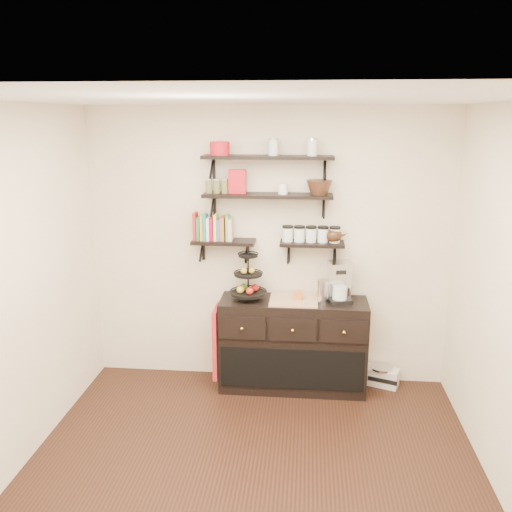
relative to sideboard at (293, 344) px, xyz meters
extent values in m
plane|color=black|center=(-0.26, -1.51, -0.45)|extent=(3.50, 3.50, 0.00)
cube|color=white|center=(-0.26, -1.51, 2.25)|extent=(3.50, 3.50, 0.02)
cube|color=white|center=(-0.26, 0.24, 0.90)|extent=(3.50, 0.02, 2.70)
cube|color=black|center=(-0.26, 0.10, 1.78)|extent=(1.20, 0.27, 0.03)
cube|color=black|center=(-0.78, 0.22, 1.67)|extent=(0.02, 0.03, 0.20)
cube|color=black|center=(0.26, 0.22, 1.67)|extent=(0.02, 0.03, 0.20)
cube|color=black|center=(-0.26, 0.10, 1.43)|extent=(1.20, 0.27, 0.03)
cube|color=black|center=(-0.78, 0.22, 1.32)|extent=(0.02, 0.03, 0.20)
cube|color=black|center=(0.26, 0.22, 1.32)|extent=(0.02, 0.03, 0.20)
cube|color=black|center=(-0.68, 0.11, 0.98)|extent=(0.60, 0.25, 0.03)
cube|color=black|center=(-0.90, 0.22, 0.87)|extent=(0.02, 0.03, 0.20)
cube|color=black|center=(-0.46, 0.22, 0.87)|extent=(0.03, 0.03, 0.20)
cube|color=black|center=(0.16, 0.11, 0.98)|extent=(0.60, 0.25, 0.03)
cube|color=black|center=(-0.06, 0.22, 0.87)|extent=(0.03, 0.03, 0.20)
cube|color=black|center=(0.38, 0.22, 0.87)|extent=(0.02, 0.03, 0.20)
cube|color=#A51B1F|center=(-0.94, 0.12, 1.10)|extent=(0.02, 0.15, 0.20)
cube|color=#2A6A3A|center=(-0.91, 0.12, 1.12)|extent=(0.03, 0.15, 0.24)
cube|color=gold|center=(-0.87, 0.12, 1.10)|extent=(0.04, 0.15, 0.21)
cube|color=teal|center=(-0.83, 0.12, 1.12)|extent=(0.03, 0.15, 0.25)
cube|color=#F6E5CA|center=(-0.80, 0.12, 1.11)|extent=(0.03, 0.15, 0.22)
cube|color=maroon|center=(-0.76, 0.12, 1.13)|extent=(0.04, 0.15, 0.26)
cube|color=#F0EE3E|center=(-0.72, 0.12, 1.11)|extent=(0.03, 0.15, 0.23)
cube|color=#365390|center=(-0.68, 0.12, 1.10)|extent=(0.03, 0.15, 0.20)
cube|color=#A05737|center=(-0.64, 0.12, 1.12)|extent=(0.04, 0.15, 0.24)
cube|color=#4FAC52|center=(-0.60, 0.12, 1.10)|extent=(0.03, 0.15, 0.21)
cube|color=#CEB099|center=(-0.57, 0.12, 1.12)|extent=(0.03, 0.15, 0.25)
cylinder|color=silver|center=(-0.07, 0.12, 1.06)|extent=(0.10, 0.10, 0.13)
cylinder|color=silver|center=(0.04, 0.12, 1.06)|extent=(0.10, 0.10, 0.13)
cylinder|color=silver|center=(0.15, 0.12, 1.06)|extent=(0.10, 0.10, 0.13)
cylinder|color=silver|center=(0.26, 0.12, 1.06)|extent=(0.10, 0.10, 0.13)
cylinder|color=silver|center=(0.37, 0.12, 1.06)|extent=(0.10, 0.10, 0.13)
cube|color=black|center=(0.00, 0.00, 0.00)|extent=(1.40, 0.45, 0.90)
cube|color=tan|center=(0.00, 0.00, 0.46)|extent=(0.45, 0.41, 0.02)
sphere|color=gold|center=(-0.47, -0.25, 0.25)|extent=(0.04, 0.04, 0.04)
sphere|color=gold|center=(0.00, -0.25, 0.25)|extent=(0.04, 0.04, 0.04)
sphere|color=gold|center=(0.47, -0.25, 0.25)|extent=(0.04, 0.04, 0.04)
cylinder|color=black|center=(-0.43, 0.00, 0.70)|extent=(0.02, 0.02, 0.51)
cylinder|color=black|center=(-0.43, 0.00, 0.51)|extent=(0.35, 0.35, 0.01)
cylinder|color=black|center=(-0.43, 0.00, 0.69)|extent=(0.27, 0.27, 0.02)
cylinder|color=black|center=(-0.43, 0.00, 0.88)|extent=(0.18, 0.18, 0.02)
sphere|color=#B21914|center=(-0.37, 0.04, 0.55)|extent=(0.07, 0.07, 0.07)
sphere|color=gold|center=(-0.47, 0.00, 0.73)|extent=(0.06, 0.06, 0.06)
cube|color=#B15C29|center=(0.04, 0.00, 0.50)|extent=(0.08, 0.08, 0.08)
cube|color=black|center=(0.43, 0.00, 0.47)|extent=(0.25, 0.24, 0.04)
cube|color=silver|center=(0.43, 0.07, 0.63)|extent=(0.22, 0.12, 0.33)
cube|color=silver|center=(0.43, 0.00, 0.81)|extent=(0.25, 0.24, 0.07)
cylinder|color=silver|center=(0.43, -0.02, 0.55)|extent=(0.16, 0.16, 0.13)
cylinder|color=silver|center=(0.27, -0.02, 0.56)|extent=(0.11, 0.11, 0.22)
cube|color=#B12A13|center=(-0.73, -0.10, 0.04)|extent=(0.04, 0.29, 0.69)
cube|color=silver|center=(0.88, 0.12, -0.36)|extent=(0.37, 0.27, 0.18)
cylinder|color=silver|center=(0.88, 0.12, -0.27)|extent=(0.28, 0.28, 0.02)
cube|color=black|center=(0.88, 0.04, -0.36)|extent=(0.27, 0.11, 0.04)
cube|color=red|center=(-0.54, 0.10, 1.56)|extent=(0.16, 0.06, 0.22)
cylinder|color=white|center=(-0.12, 0.10, 1.50)|extent=(0.09, 0.09, 0.10)
cylinder|color=red|center=(-0.70, 0.10, 1.86)|extent=(0.18, 0.18, 0.12)
camera|label=1|loc=(0.11, -4.87, 2.15)|focal=38.00mm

